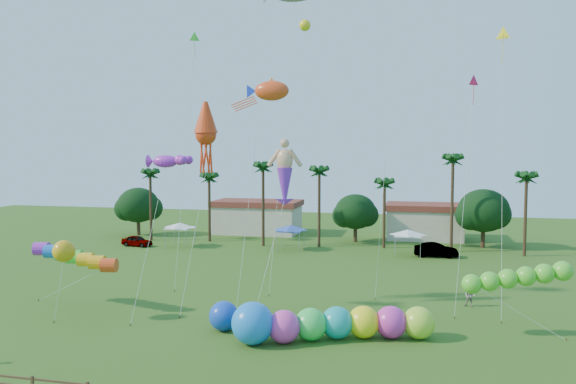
% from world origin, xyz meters
% --- Properties ---
extents(ground, '(160.00, 160.00, 0.00)m').
position_xyz_m(ground, '(0.00, 0.00, 0.00)').
color(ground, '#285116').
rests_on(ground, ground).
extents(tree_line, '(69.46, 8.91, 11.00)m').
position_xyz_m(tree_line, '(3.57, 44.00, 4.28)').
color(tree_line, '#3A2819').
rests_on(tree_line, ground).
extents(buildings_row, '(35.00, 7.00, 4.00)m').
position_xyz_m(buildings_row, '(-3.09, 50.00, 2.00)').
color(buildings_row, beige).
rests_on(buildings_row, ground).
extents(tent_row, '(31.00, 4.00, 0.60)m').
position_xyz_m(tent_row, '(-6.00, 36.33, 2.75)').
color(tent_row, white).
rests_on(tent_row, ground).
extents(car_a, '(4.21, 2.22, 1.37)m').
position_xyz_m(car_a, '(-25.52, 35.17, 0.68)').
color(car_a, '#4C4C54').
rests_on(car_a, ground).
extents(car_b, '(4.90, 1.78, 1.61)m').
position_xyz_m(car_b, '(11.14, 36.11, 0.80)').
color(car_b, '#4C4C54').
rests_on(car_b, ground).
extents(spectator_b, '(0.97, 0.84, 1.71)m').
position_xyz_m(spectator_b, '(13.06, 15.43, 0.86)').
color(spectator_b, gray).
rests_on(spectator_b, ground).
extents(caterpillar_inflatable, '(12.69, 6.10, 2.63)m').
position_xyz_m(caterpillar_inflatable, '(3.58, 5.23, 1.10)').
color(caterpillar_inflatable, '#EE3EB2').
rests_on(caterpillar_inflatable, ground).
extents(blue_ball, '(1.98, 1.98, 1.98)m').
position_xyz_m(blue_ball, '(-3.36, 5.65, 0.99)').
color(blue_ball, blue).
rests_on(blue_ball, ground).
extents(rainbow_tube, '(9.29, 2.17, 4.06)m').
position_xyz_m(rainbow_tube, '(-14.96, 7.79, 3.53)').
color(rainbow_tube, '#ED451A').
rests_on(rainbow_tube, ground).
extents(green_worm, '(9.24, 1.69, 4.14)m').
position_xyz_m(green_worm, '(12.51, 8.29, 3.39)').
color(green_worm, '#55CC2D').
rests_on(green_worm, ground).
extents(orange_ball_kite, '(1.97, 1.97, 5.73)m').
position_xyz_m(orange_ball_kite, '(-14.93, 5.16, 4.95)').
color(orange_ball_kite, orange).
rests_on(orange_ball_kite, ground).
extents(merman_kite, '(2.46, 5.61, 12.44)m').
position_xyz_m(merman_kite, '(-0.87, 12.60, 10.00)').
color(merman_kite, '#E2A580').
rests_on(merman_kite, ground).
extents(fish_kite, '(4.34, 5.89, 17.58)m').
position_xyz_m(fish_kite, '(-2.34, 14.35, 16.69)').
color(fish_kite, '#ED451A').
rests_on(fish_kite, ground).
extents(squid_kite, '(2.18, 5.33, 15.84)m').
position_xyz_m(squid_kite, '(-6.93, 11.83, 13.20)').
color(squid_kite, red).
rests_on(squid_kite, ground).
extents(lobster_kite, '(3.75, 5.28, 11.84)m').
position_xyz_m(lobster_kite, '(-9.02, 9.05, 11.17)').
color(lobster_kite, '#AF28C9').
rests_on(lobster_kite, ground).
extents(delta_kite_red, '(1.75, 3.51, 17.59)m').
position_xyz_m(delta_kite_red, '(12.92, 14.91, 16.65)').
color(delta_kite_red, '#F11A51').
rests_on(delta_kite_red, ground).
extents(delta_kite_yellow, '(1.19, 3.93, 21.00)m').
position_xyz_m(delta_kite_yellow, '(14.90, 14.98, 20.01)').
color(delta_kite_yellow, yellow).
rests_on(delta_kite_yellow, ground).
extents(delta_kite_green, '(1.04, 4.76, 22.66)m').
position_xyz_m(delta_kite_green, '(-10.76, 18.92, 21.50)').
color(delta_kite_green, '#44E235').
rests_on(delta_kite_green, ground).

